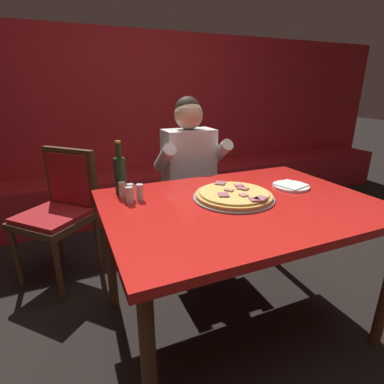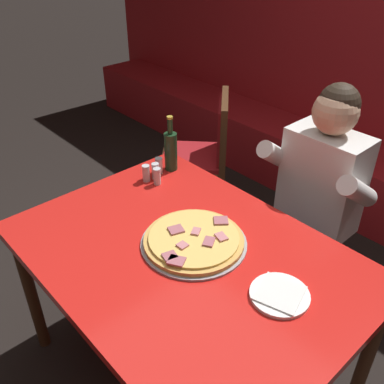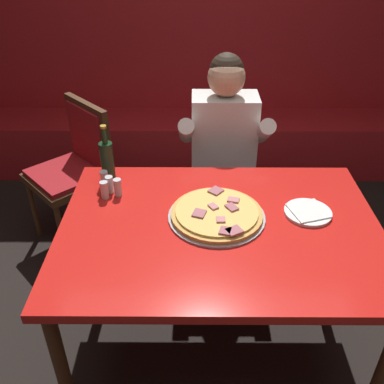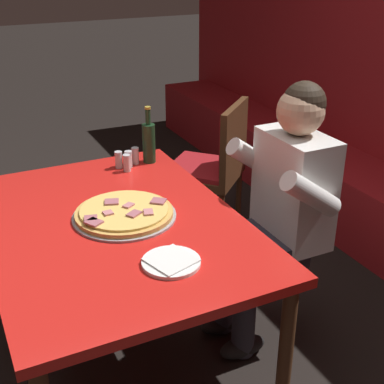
{
  "view_description": "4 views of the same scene",
  "coord_description": "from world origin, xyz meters",
  "px_view_note": "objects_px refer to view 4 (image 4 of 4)",
  "views": [
    {
      "loc": [
        -0.8,
        -1.22,
        1.34
      ],
      "look_at": [
        -0.18,
        0.23,
        0.78
      ],
      "focal_mm": 28.0,
      "sensor_mm": 36.0,
      "label": 1
    },
    {
      "loc": [
        0.96,
        -0.84,
        1.89
      ],
      "look_at": [
        -0.12,
        0.14,
        0.94
      ],
      "focal_mm": 40.0,
      "sensor_mm": 36.0,
      "label": 2
    },
    {
      "loc": [
        -0.11,
        -1.46,
        1.9
      ],
      "look_at": [
        -0.12,
        0.02,
        0.94
      ],
      "focal_mm": 40.0,
      "sensor_mm": 36.0,
      "label": 3
    },
    {
      "loc": [
        1.86,
        -0.55,
        1.8
      ],
      "look_at": [
        0.13,
        0.3,
        0.9
      ],
      "focal_mm": 50.0,
      "sensor_mm": 36.0,
      "label": 4
    }
  ],
  "objects_px": {
    "pizza": "(124,213)",
    "beer_bottle": "(149,142)",
    "shaker_parmesan": "(119,161)",
    "shaker_oregano": "(129,160)",
    "main_dining_table": "(114,238)",
    "shaker_black_pepper": "(135,156)",
    "dining_chair_side_aisle": "(214,163)",
    "diner_seated_blue_shirt": "(277,206)",
    "shaker_red_pepper_flakes": "(127,164)",
    "plate_white_paper": "(171,262)"
  },
  "relations": [
    {
      "from": "pizza",
      "to": "beer_bottle",
      "type": "distance_m",
      "value": 0.62
    },
    {
      "from": "pizza",
      "to": "shaker_parmesan",
      "type": "height_order",
      "value": "shaker_parmesan"
    },
    {
      "from": "shaker_oregano",
      "to": "main_dining_table",
      "type": "bearing_deg",
      "value": -26.48
    },
    {
      "from": "pizza",
      "to": "shaker_black_pepper",
      "type": "distance_m",
      "value": 0.59
    },
    {
      "from": "main_dining_table",
      "to": "dining_chair_side_aisle",
      "type": "relative_size",
      "value": 1.48
    },
    {
      "from": "pizza",
      "to": "beer_bottle",
      "type": "bearing_deg",
      "value": 148.51
    },
    {
      "from": "pizza",
      "to": "diner_seated_blue_shirt",
      "type": "bearing_deg",
      "value": 83.85
    },
    {
      "from": "shaker_black_pepper",
      "to": "shaker_red_pepper_flakes",
      "type": "bearing_deg",
      "value": -43.65
    },
    {
      "from": "beer_bottle",
      "to": "plate_white_paper",
      "type": "bearing_deg",
      "value": -17.4
    },
    {
      "from": "shaker_black_pepper",
      "to": "shaker_oregano",
      "type": "xyz_separation_m",
      "value": [
        0.03,
        -0.05,
        0.0
      ]
    },
    {
      "from": "shaker_black_pepper",
      "to": "shaker_parmesan",
      "type": "xyz_separation_m",
      "value": [
        0.02,
        -0.09,
        0.0
      ]
    },
    {
      "from": "main_dining_table",
      "to": "pizza",
      "type": "xyz_separation_m",
      "value": [
        -0.01,
        0.06,
        0.09
      ]
    },
    {
      "from": "main_dining_table",
      "to": "shaker_red_pepper_flakes",
      "type": "relative_size",
      "value": 16.07
    },
    {
      "from": "main_dining_table",
      "to": "shaker_red_pepper_flakes",
      "type": "height_order",
      "value": "shaker_red_pepper_flakes"
    },
    {
      "from": "main_dining_table",
      "to": "diner_seated_blue_shirt",
      "type": "height_order",
      "value": "diner_seated_blue_shirt"
    },
    {
      "from": "beer_bottle",
      "to": "diner_seated_blue_shirt",
      "type": "xyz_separation_m",
      "value": [
        0.6,
        0.39,
        -0.18
      ]
    },
    {
      "from": "plate_white_paper",
      "to": "dining_chair_side_aisle",
      "type": "distance_m",
      "value": 1.55
    },
    {
      "from": "shaker_black_pepper",
      "to": "shaker_red_pepper_flakes",
      "type": "relative_size",
      "value": 1.0
    },
    {
      "from": "shaker_red_pepper_flakes",
      "to": "dining_chair_side_aisle",
      "type": "relative_size",
      "value": 0.09
    },
    {
      "from": "diner_seated_blue_shirt",
      "to": "dining_chair_side_aisle",
      "type": "height_order",
      "value": "diner_seated_blue_shirt"
    },
    {
      "from": "shaker_parmesan",
      "to": "shaker_red_pepper_flakes",
      "type": "height_order",
      "value": "same"
    },
    {
      "from": "plate_white_paper",
      "to": "shaker_parmesan",
      "type": "height_order",
      "value": "shaker_parmesan"
    },
    {
      "from": "beer_bottle",
      "to": "shaker_parmesan",
      "type": "distance_m",
      "value": 0.18
    },
    {
      "from": "shaker_parmesan",
      "to": "dining_chair_side_aisle",
      "type": "distance_m",
      "value": 0.85
    },
    {
      "from": "plate_white_paper",
      "to": "shaker_black_pepper",
      "type": "bearing_deg",
      "value": 166.89
    },
    {
      "from": "pizza",
      "to": "diner_seated_blue_shirt",
      "type": "xyz_separation_m",
      "value": [
        0.08,
        0.71,
        -0.09
      ]
    },
    {
      "from": "shaker_oregano",
      "to": "dining_chair_side_aisle",
      "type": "relative_size",
      "value": 0.09
    },
    {
      "from": "pizza",
      "to": "plate_white_paper",
      "type": "height_order",
      "value": "pizza"
    },
    {
      "from": "main_dining_table",
      "to": "diner_seated_blue_shirt",
      "type": "relative_size",
      "value": 1.08
    },
    {
      "from": "pizza",
      "to": "shaker_oregano",
      "type": "xyz_separation_m",
      "value": [
        -0.5,
        0.2,
        0.02
      ]
    },
    {
      "from": "shaker_parmesan",
      "to": "dining_chair_side_aisle",
      "type": "xyz_separation_m",
      "value": [
        -0.34,
        0.73,
        -0.26
      ]
    },
    {
      "from": "pizza",
      "to": "dining_chair_side_aisle",
      "type": "xyz_separation_m",
      "value": [
        -0.86,
        0.88,
        -0.24
      ]
    },
    {
      "from": "shaker_red_pepper_flakes",
      "to": "plate_white_paper",
      "type": "bearing_deg",
      "value": -9.65
    },
    {
      "from": "shaker_oregano",
      "to": "diner_seated_blue_shirt",
      "type": "height_order",
      "value": "diner_seated_blue_shirt"
    },
    {
      "from": "diner_seated_blue_shirt",
      "to": "shaker_parmesan",
      "type": "bearing_deg",
      "value": -136.97
    },
    {
      "from": "shaker_parmesan",
      "to": "beer_bottle",
      "type": "bearing_deg",
      "value": 93.0
    },
    {
      "from": "beer_bottle",
      "to": "main_dining_table",
      "type": "bearing_deg",
      "value": -35.03
    },
    {
      "from": "main_dining_table",
      "to": "diner_seated_blue_shirt",
      "type": "bearing_deg",
      "value": 85.25
    },
    {
      "from": "plate_white_paper",
      "to": "dining_chair_side_aisle",
      "type": "height_order",
      "value": "dining_chair_side_aisle"
    },
    {
      "from": "main_dining_table",
      "to": "beer_bottle",
      "type": "height_order",
      "value": "beer_bottle"
    },
    {
      "from": "plate_white_paper",
      "to": "shaker_oregano",
      "type": "bearing_deg",
      "value": 169.34
    },
    {
      "from": "main_dining_table",
      "to": "shaker_oregano",
      "type": "height_order",
      "value": "shaker_oregano"
    },
    {
      "from": "beer_bottle",
      "to": "shaker_oregano",
      "type": "distance_m",
      "value": 0.14
    },
    {
      "from": "shaker_oregano",
      "to": "diner_seated_blue_shirt",
      "type": "bearing_deg",
      "value": 41.27
    },
    {
      "from": "beer_bottle",
      "to": "shaker_oregano",
      "type": "bearing_deg",
      "value": -78.72
    },
    {
      "from": "pizza",
      "to": "main_dining_table",
      "type": "bearing_deg",
      "value": -76.93
    },
    {
      "from": "shaker_black_pepper",
      "to": "dining_chair_side_aisle",
      "type": "xyz_separation_m",
      "value": [
        -0.33,
        0.64,
        -0.26
      ]
    },
    {
      "from": "shaker_red_pepper_flakes",
      "to": "main_dining_table",
      "type": "bearing_deg",
      "value": -26.25
    },
    {
      "from": "beer_bottle",
      "to": "diner_seated_blue_shirt",
      "type": "height_order",
      "value": "diner_seated_blue_shirt"
    },
    {
      "from": "plate_white_paper",
      "to": "shaker_oregano",
      "type": "distance_m",
      "value": 0.93
    }
  ]
}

